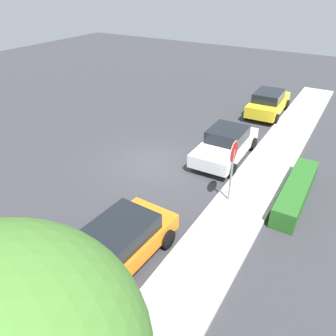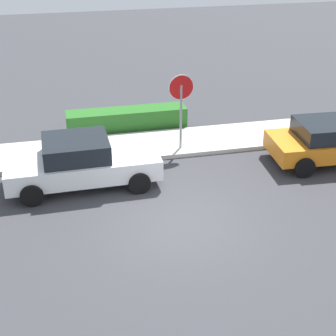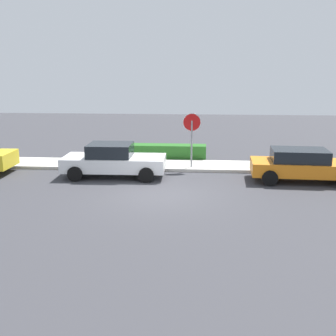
% 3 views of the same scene
% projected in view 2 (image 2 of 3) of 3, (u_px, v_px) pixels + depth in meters
% --- Properties ---
extents(ground_plane, '(60.00, 60.00, 0.00)m').
position_uv_depth(ground_plane, '(178.00, 222.00, 13.50)').
color(ground_plane, '#38383D').
extents(sidewalk_curb, '(32.00, 2.11, 0.14)m').
position_uv_depth(sidewalk_curb, '(146.00, 145.00, 17.59)').
color(sidewalk_curb, beige).
rests_on(sidewalk_curb, ground_plane).
extents(stop_sign, '(0.84, 0.08, 2.66)m').
position_uv_depth(stop_sign, '(181.00, 99.00, 16.51)').
color(stop_sign, gray).
rests_on(stop_sign, ground_plane).
extents(parked_car_white, '(4.46, 2.15, 1.46)m').
position_uv_depth(parked_car_white, '(81.00, 162.00, 15.03)').
color(parked_car_white, white).
rests_on(parked_car_white, ground_plane).
extents(parked_car_orange, '(4.44, 2.19, 1.37)m').
position_uv_depth(parked_car_orange, '(336.00, 140.00, 16.42)').
color(parked_car_orange, orange).
rests_on(parked_car_orange, ground_plane).
extents(front_yard_hedge, '(4.36, 0.86, 0.79)m').
position_uv_depth(front_yard_hedge, '(127.00, 120.00, 18.79)').
color(front_yard_hedge, '#286623').
rests_on(front_yard_hedge, ground_plane).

